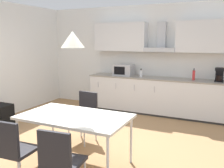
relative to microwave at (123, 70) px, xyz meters
name	(u,v)px	position (x,y,z in m)	size (l,w,h in m)	color
ground_plane	(80,150)	(0.30, -2.57, -1.04)	(7.71, 8.62, 0.02)	#9E754C
wall_back	(139,58)	(0.30, 0.35, 0.29)	(6.17, 0.10, 2.64)	white
kitchen_counter	(158,96)	(0.91, 0.00, -0.58)	(3.46, 0.63, 0.89)	#333333
backsplash_tile	(162,65)	(0.91, 0.29, 0.15)	(3.44, 0.02, 0.58)	silver
upper_wall_cabinets	(161,37)	(0.91, 0.14, 0.81)	(3.44, 0.40, 0.71)	silver
microwave	(123,70)	(0.00, 0.00, 0.00)	(0.48, 0.35, 0.28)	#ADADB2
coffee_maker	(219,75)	(2.25, 0.03, 0.01)	(0.18, 0.19, 0.30)	black
bottle_red	(194,75)	(1.72, 0.00, -0.03)	(0.06, 0.06, 0.26)	red
bottle_white	(141,73)	(0.48, -0.04, -0.05)	(0.07, 0.07, 0.20)	white
dining_table	(75,118)	(0.51, -3.00, -0.34)	(1.54, 0.88, 0.73)	silver
chair_near_left	(12,147)	(0.17, -3.82, -0.50)	(0.42, 0.42, 0.87)	black
chair_near_right	(60,158)	(0.86, -3.82, -0.50)	(0.44, 0.44, 0.87)	black
chair_far_left	(85,111)	(0.17, -2.17, -0.50)	(0.44, 0.44, 0.87)	black
pendant_lamp	(73,39)	(0.51, -3.00, 0.76)	(0.32, 0.32, 0.22)	silver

